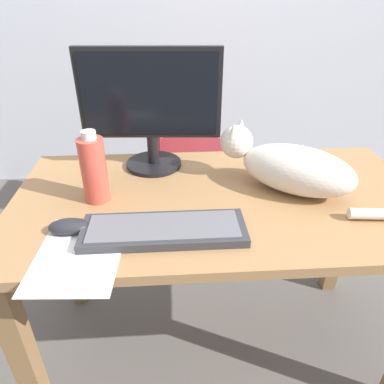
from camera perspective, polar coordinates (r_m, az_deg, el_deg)
ground_plane at (r=1.63m, az=3.44°, el=-22.72°), size 8.00×8.00×0.00m
desk at (r=1.20m, az=4.33°, el=-5.18°), size 1.31×0.69×0.71m
office_chair at (r=1.97m, az=-1.71°, el=3.49°), size 0.48×0.48×0.93m
monitor at (r=1.25m, az=-6.66°, el=13.55°), size 0.48×0.20×0.42m
keyboard at (r=0.97m, az=-4.49°, el=-6.03°), size 0.44×0.15×0.03m
cat at (r=1.18m, az=15.39°, el=3.92°), size 0.51×0.38×0.20m
computer_mouse at (r=1.02m, az=-19.02°, el=-5.21°), size 0.11×0.06×0.04m
paper_sheet at (r=0.95m, az=-17.58°, el=-9.36°), size 0.23×0.31×0.00m
water_bottle at (r=1.11m, az=-15.38°, el=3.51°), size 0.08×0.08×0.23m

